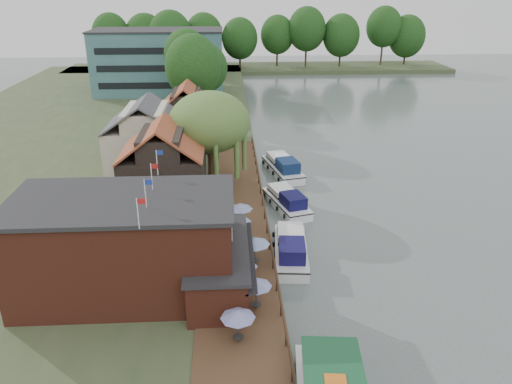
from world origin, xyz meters
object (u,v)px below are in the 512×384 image
object	(u,v)px
umbrella_4	(238,229)
cruiser_2	(283,165)
cruiser_0	(291,245)
cottage_a	(163,165)
umbrella_3	(255,251)
pub	(154,244)
umbrella_5	(240,215)
umbrella_1	(256,294)
umbrella_2	(241,275)
cruiser_1	(286,199)
hotel_block	(159,61)
cottage_b	(147,136)
umbrella_0	(238,326)
willow	(210,140)
cottage_c	(187,116)

from	to	relation	value
umbrella_4	cruiser_2	bearing A→B (deg)	72.54
cruiser_0	umbrella_4	bearing A→B (deg)	170.22
cottage_a	umbrella_3	xyz separation A→B (m)	(8.33, -12.25, -2.96)
umbrella_4	pub	bearing A→B (deg)	-131.99
cottage_a	umbrella_5	world-z (taller)	cottage_a
umbrella_1	umbrella_2	xyz separation A→B (m)	(-0.96, 2.51, 0.00)
umbrella_2	umbrella_4	xyz separation A→B (m)	(-0.07, 7.29, 0.00)
umbrella_1	cruiser_1	size ratio (longest dim) A/B	0.26
hotel_block	cruiser_2	world-z (taller)	hotel_block
umbrella_5	cruiser_0	world-z (taller)	umbrella_5
cottage_b	umbrella_1	size ratio (longest dim) A/B	4.04
pub	cottage_a	size ratio (longest dim) A/B	2.33
umbrella_1	umbrella_2	size ratio (longest dim) A/B	0.98
umbrella_1	umbrella_4	size ratio (longest dim) A/B	0.98
pub	umbrella_5	bearing A→B (deg)	55.80
umbrella_2	umbrella_4	size ratio (longest dim) A/B	1.01
cottage_b	cruiser_1	bearing A→B (deg)	-31.53
cottage_b	umbrella_0	size ratio (longest dim) A/B	4.04
umbrella_3	umbrella_4	distance (m)	4.17
umbrella_5	umbrella_3	bearing A→B (deg)	-81.69
umbrella_0	cruiser_2	bearing A→B (deg)	79.01
umbrella_5	cruiser_1	distance (m)	8.06
hotel_block	umbrella_5	xyz separation A→B (m)	(14.36, -61.64, -4.86)
cruiser_2	umbrella_1	bearing A→B (deg)	-112.35
umbrella_0	umbrella_5	size ratio (longest dim) A/B	1.00
umbrella_2	cruiser_1	world-z (taller)	umbrella_2
willow	cruiser_1	world-z (taller)	willow
pub	hotel_block	bearing A→B (deg)	96.43
cottage_c	cruiser_0	bearing A→B (deg)	-69.64
umbrella_3	cruiser_0	size ratio (longest dim) A/B	0.25
umbrella_2	cruiser_1	xyz separation A→B (m)	(5.19, 16.17, -1.20)
cottage_c	umbrella_3	distance (m)	32.23
hotel_block	umbrella_3	world-z (taller)	hotel_block
umbrella_0	cruiser_0	world-z (taller)	umbrella_0
cottage_a	umbrella_2	world-z (taller)	cottage_a
hotel_block	cottage_b	bearing A→B (deg)	-85.03
umbrella_0	umbrella_4	bearing A→B (deg)	88.78
hotel_block	umbrella_1	size ratio (longest dim) A/B	10.69
pub	umbrella_1	distance (m)	8.08
umbrella_5	cruiser_1	xyz separation A→B (m)	(4.96, 6.24, -1.20)
umbrella_3	umbrella_5	distance (m)	6.68
cottage_b	pub	bearing A→B (deg)	-80.91
umbrella_4	cruiser_1	distance (m)	10.39
cottage_b	cruiser_0	distance (m)	24.64
cottage_c	umbrella_5	size ratio (longest dim) A/B	3.58
umbrella_4	cruiser_0	distance (m)	4.79
hotel_block	umbrella_4	xyz separation A→B (m)	(14.06, -64.27, -4.86)
willow	umbrella_2	distance (m)	21.10
umbrella_2	umbrella_5	size ratio (longest dim) A/B	1.02
hotel_block	cottage_a	world-z (taller)	hotel_block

